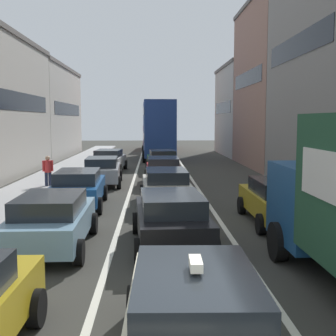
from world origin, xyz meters
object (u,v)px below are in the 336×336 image
(taxi_centre_lane_front, at_px, (194,318))
(bus_far_queue_secondary, at_px, (157,135))
(sedan_centre_lane_second, at_px, (171,218))
(coupe_centre_lane_fourth, at_px, (163,170))
(sedan_left_lane_third, at_px, (78,187))
(sedan_left_lane_fifth, at_px, (109,160))
(sedan_centre_lane_fifth, at_px, (162,160))
(bus_mid_queue_primary, at_px, (158,127))
(pedestrian_near_kerb, at_px, (48,170))
(sedan_right_lane_behind_truck, at_px, (278,200))
(hatchback_centre_lane_third, at_px, (166,186))
(wagon_left_lane_second, at_px, (52,220))
(sedan_left_lane_fourth, at_px, (102,170))

(taxi_centre_lane_front, distance_m, bus_far_queue_secondary, 46.14)
(sedan_centre_lane_second, xyz_separation_m, coupe_centre_lane_fourth, (0.07, 11.52, 0.00))
(sedan_left_lane_third, bearing_deg, sedan_left_lane_fifth, -2.30)
(sedan_centre_lane_fifth, xyz_separation_m, bus_far_queue_secondary, (-0.15, 22.90, 0.96))
(bus_mid_queue_primary, bearing_deg, sedan_centre_lane_second, 178.38)
(sedan_left_lane_fifth, distance_m, pedestrian_near_kerb, 7.59)
(sedan_right_lane_behind_truck, relative_size, bus_far_queue_secondary, 0.41)
(hatchback_centre_lane_third, bearing_deg, sedan_right_lane_behind_truck, -133.44)
(coupe_centre_lane_fourth, distance_m, bus_mid_queue_primary, 15.68)
(wagon_left_lane_second, xyz_separation_m, pedestrian_near_kerb, (-2.61, 10.58, 0.15))
(sedan_centre_lane_fifth, distance_m, bus_mid_queue_primary, 10.05)
(hatchback_centre_lane_third, height_order, sedan_centre_lane_fifth, same)
(sedan_centre_lane_fifth, bearing_deg, bus_mid_queue_primary, -2.54)
(bus_far_queue_secondary, bearing_deg, sedan_centre_lane_fifth, -176.86)
(taxi_centre_lane_front, xyz_separation_m, wagon_left_lane_second, (-3.26, 5.93, -0.00))
(sedan_left_lane_third, distance_m, sedan_left_lane_fifth, 12.15)
(taxi_centre_lane_front, height_order, sedan_right_lane_behind_truck, taxi_centre_lane_front)
(hatchback_centre_lane_third, xyz_separation_m, bus_mid_queue_primary, (-0.06, 21.29, 2.03))
(sedan_centre_lane_second, height_order, sedan_left_lane_fourth, same)
(coupe_centre_lane_fourth, bearing_deg, sedan_centre_lane_second, 179.78)
(sedan_centre_lane_second, distance_m, bus_far_queue_secondary, 40.13)
(taxi_centre_lane_front, height_order, sedan_centre_lane_second, taxi_centre_lane_front)
(taxi_centre_lane_front, height_order, hatchback_centre_lane_third, taxi_centre_lane_front)
(sedan_centre_lane_second, relative_size, sedan_left_lane_fourth, 1.00)
(sedan_centre_lane_second, bearing_deg, sedan_centre_lane_fifth, -3.80)
(coupe_centre_lane_fourth, relative_size, sedan_centre_lane_fifth, 0.98)
(sedan_centre_lane_fifth, relative_size, bus_mid_queue_primary, 0.42)
(sedan_centre_lane_second, xyz_separation_m, wagon_left_lane_second, (-3.20, -0.08, 0.00))
(sedan_centre_lane_second, xyz_separation_m, bus_far_queue_secondary, (-0.00, 40.12, 0.96))
(sedan_centre_lane_second, bearing_deg, bus_mid_queue_primary, -3.27)
(wagon_left_lane_second, distance_m, bus_far_queue_secondary, 40.34)
(coupe_centre_lane_fourth, height_order, sedan_centre_lane_fifth, same)
(bus_mid_queue_primary, bearing_deg, pedestrian_near_kerb, 159.06)
(sedan_left_lane_third, bearing_deg, pedestrian_near_kerb, 23.36)
(sedan_centre_lane_fifth, bearing_deg, sedan_right_lane_behind_truck, -169.88)
(taxi_centre_lane_front, bearing_deg, sedan_centre_lane_fifth, 1.17)
(sedan_left_lane_third, xyz_separation_m, bus_far_queue_secondary, (3.45, 34.56, 0.96))
(coupe_centre_lane_fourth, xyz_separation_m, sedan_left_lane_fourth, (-3.27, 0.05, 0.00))
(bus_mid_queue_primary, xyz_separation_m, bus_far_queue_secondary, (0.02, 13.05, -1.07))
(taxi_centre_lane_front, relative_size, bus_mid_queue_primary, 0.41)
(sedan_left_lane_fourth, bearing_deg, bus_far_queue_secondary, -9.26)
(sedan_left_lane_fourth, relative_size, bus_far_queue_secondary, 0.41)
(coupe_centre_lane_fourth, relative_size, pedestrian_near_kerb, 2.59)
(sedan_right_lane_behind_truck, bearing_deg, taxi_centre_lane_front, 157.22)
(pedestrian_near_kerb, bearing_deg, taxi_centre_lane_front, -0.60)
(wagon_left_lane_second, relative_size, hatchback_centre_lane_third, 0.99)
(bus_mid_queue_primary, bearing_deg, bus_far_queue_secondary, -1.75)
(hatchback_centre_lane_third, height_order, sedan_left_lane_third, same)
(sedan_right_lane_behind_truck, bearing_deg, hatchback_centre_lane_third, 49.06)
(hatchback_centre_lane_third, distance_m, bus_mid_queue_primary, 21.38)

